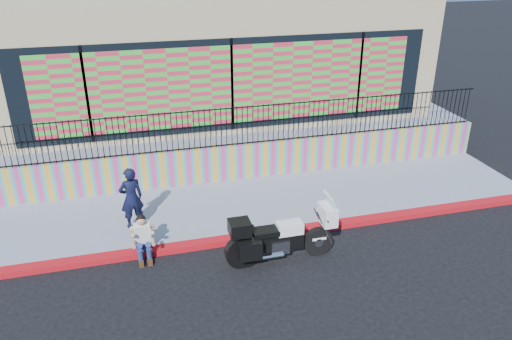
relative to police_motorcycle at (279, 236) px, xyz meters
name	(u,v)px	position (x,y,z in m)	size (l,w,h in m)	color
ground	(269,237)	(0.08, 1.02, -0.67)	(90.00, 90.00, 0.00)	black
red_curb	(269,234)	(0.08, 1.02, -0.59)	(16.00, 0.30, 0.15)	#A20B1E
sidewalk	(253,204)	(0.08, 2.67, -0.59)	(16.00, 3.00, 0.15)	gray
mural_wall	(240,161)	(0.08, 4.27, 0.03)	(16.00, 0.20, 1.10)	#D83982
metal_fence	(239,126)	(0.08, 4.27, 1.18)	(15.80, 0.04, 1.20)	black
elevated_platform	(210,113)	(0.08, 9.37, -0.04)	(16.00, 10.00, 1.25)	gray
storefront_building	(208,47)	(0.08, 9.16, 2.58)	(14.00, 8.06, 4.00)	tan
police_motorcycle	(279,236)	(0.00, 0.00, 0.00)	(2.55, 0.84, 1.59)	black
police_officer	(131,198)	(-3.20, 2.20, 0.30)	(0.59, 0.39, 1.63)	black
seated_man	(143,242)	(-3.03, 0.90, -0.22)	(0.54, 0.71, 1.06)	navy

